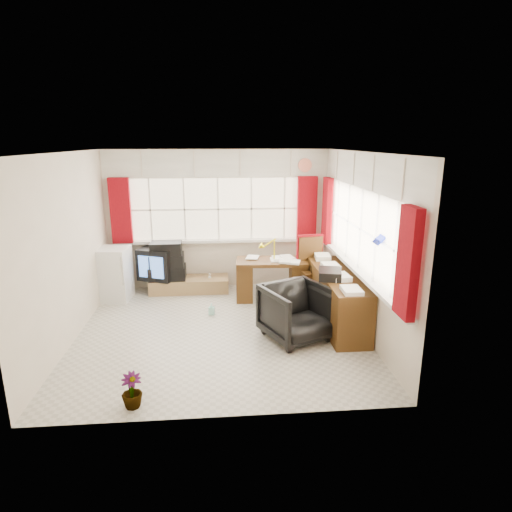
# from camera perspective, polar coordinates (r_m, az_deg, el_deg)

# --- Properties ---
(ground) EXTENTS (4.00, 4.00, 0.00)m
(ground) POSITION_cam_1_polar(r_m,az_deg,el_deg) (6.27, -4.73, -9.86)
(ground) COLOR beige
(ground) RESTS_ON ground
(room_walls) EXTENTS (4.00, 4.00, 4.00)m
(room_walls) POSITION_cam_1_polar(r_m,az_deg,el_deg) (5.80, -5.05, 3.70)
(room_walls) COLOR beige
(room_walls) RESTS_ON ground
(window_back) EXTENTS (3.70, 0.12, 3.60)m
(window_back) POSITION_cam_1_polar(r_m,az_deg,el_deg) (7.81, -4.97, 2.54)
(window_back) COLOR #FFEFC9
(window_back) RESTS_ON room_walls
(window_right) EXTENTS (0.12, 3.70, 3.60)m
(window_right) POSITION_cam_1_polar(r_m,az_deg,el_deg) (6.23, 13.24, -1.08)
(window_right) COLOR #FFEFC9
(window_right) RESTS_ON room_walls
(curtains) EXTENTS (3.83, 3.83, 1.15)m
(curtains) POSITION_cam_1_polar(r_m,az_deg,el_deg) (6.77, 2.83, 5.03)
(curtains) COLOR maroon
(curtains) RESTS_ON room_walls
(overhead_cabinets) EXTENTS (3.98, 3.98, 0.48)m
(overhead_cabinets) POSITION_cam_1_polar(r_m,az_deg,el_deg) (6.74, 3.33, 11.78)
(overhead_cabinets) COLOR white
(overhead_cabinets) RESTS_ON room_walls
(desk) EXTENTS (1.23, 0.67, 0.73)m
(desk) POSITION_cam_1_polar(r_m,az_deg,el_deg) (7.32, 2.08, -2.83)
(desk) COLOR #492C11
(desk) RESTS_ON ground
(desk_lamp) EXTENTS (0.14, 0.12, 0.38)m
(desk_lamp) POSITION_cam_1_polar(r_m,az_deg,el_deg) (7.13, 2.45, 1.44)
(desk_lamp) COLOR #FFF70A
(desk_lamp) RESTS_ON desk
(task_chair) EXTENTS (0.54, 0.56, 1.12)m
(task_chair) POSITION_cam_1_polar(r_m,az_deg,el_deg) (7.24, 7.40, -1.41)
(task_chair) COLOR black
(task_chair) RESTS_ON ground
(office_chair) EXTENTS (1.09, 1.10, 0.76)m
(office_chair) POSITION_cam_1_polar(r_m,az_deg,el_deg) (5.90, 5.44, -7.50)
(office_chair) COLOR black
(office_chair) RESTS_ON ground
(radiator) EXTENTS (0.38, 0.18, 0.55)m
(radiator) POSITION_cam_1_polar(r_m,az_deg,el_deg) (6.52, 2.91, -6.67)
(radiator) COLOR white
(radiator) RESTS_ON ground
(credenza) EXTENTS (0.50, 2.00, 0.85)m
(credenza) POSITION_cam_1_polar(r_m,az_deg,el_deg) (6.53, 10.60, -5.31)
(credenza) COLOR #492C11
(credenza) RESTS_ON ground
(file_tray) EXTENTS (0.38, 0.45, 0.13)m
(file_tray) POSITION_cam_1_polar(r_m,az_deg,el_deg) (6.14, 9.81, -2.40)
(file_tray) COLOR black
(file_tray) RESTS_ON credenza
(tv_bench) EXTENTS (1.40, 0.50, 0.25)m
(tv_bench) POSITION_cam_1_polar(r_m,az_deg,el_deg) (7.84, -8.86, -3.77)
(tv_bench) COLOR #977B4B
(tv_bench) RESTS_ON ground
(crt_tv) EXTENTS (0.78, 0.75, 0.56)m
(crt_tv) POSITION_cam_1_polar(r_m,az_deg,el_deg) (7.83, -12.76, -0.90)
(crt_tv) COLOR black
(crt_tv) RESTS_ON tv_bench
(hifi_stack) EXTENTS (0.65, 0.42, 0.68)m
(hifi_stack) POSITION_cam_1_polar(r_m,az_deg,el_deg) (7.73, -11.80, -0.76)
(hifi_stack) COLOR black
(hifi_stack) RESTS_ON tv_bench
(mini_fridge) EXTENTS (0.58, 0.59, 0.90)m
(mini_fridge) POSITION_cam_1_polar(r_m,az_deg,el_deg) (7.66, -18.47, -2.28)
(mini_fridge) COLOR white
(mini_fridge) RESTS_ON ground
(spray_bottle_a) EXTENTS (0.15, 0.16, 0.33)m
(spray_bottle_a) POSITION_cam_1_polar(r_m,az_deg,el_deg) (7.79, -6.18, -3.49)
(spray_bottle_a) COLOR silver
(spray_bottle_a) RESTS_ON ground
(spray_bottle_b) EXTENTS (0.10, 0.10, 0.18)m
(spray_bottle_b) POSITION_cam_1_polar(r_m,az_deg,el_deg) (6.78, -5.95, -7.04)
(spray_bottle_b) COLOR #96DFCF
(spray_bottle_b) RESTS_ON ground
(flower_vase) EXTENTS (0.27, 0.27, 0.37)m
(flower_vase) POSITION_cam_1_polar(r_m,az_deg,el_deg) (4.73, -16.24, -16.86)
(flower_vase) COLOR black
(flower_vase) RESTS_ON ground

